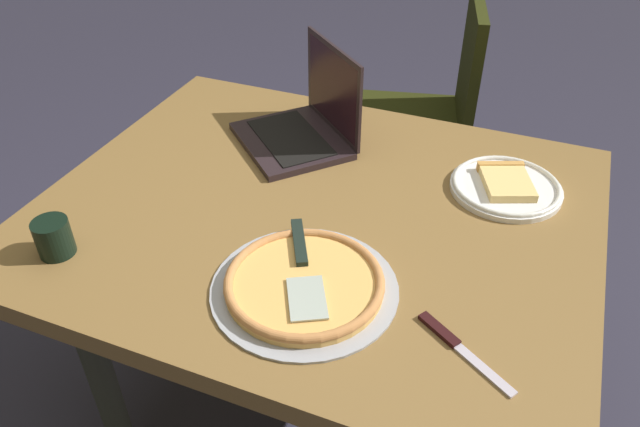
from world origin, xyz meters
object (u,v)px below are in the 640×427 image
object	(u,v)px
pizza_tray	(304,283)
chair_near	(430,107)
table_knife	(455,344)
drink_cup	(54,237)
dining_table	(316,232)
pizza_plate	(506,186)
laptop	(305,123)

from	to	relation	value
pizza_tray	chair_near	xyz separation A→B (m)	(-0.03, 1.26, -0.23)
pizza_tray	table_knife	world-z (taller)	pizza_tray
drink_cup	chair_near	xyz separation A→B (m)	(0.50, 1.35, -0.25)
dining_table	pizza_plate	world-z (taller)	pizza_plate
pizza_tray	chair_near	world-z (taller)	chair_near
laptop	table_knife	xyz separation A→B (m)	(0.53, -0.56, -0.05)
laptop	pizza_plate	bearing A→B (deg)	-4.11
dining_table	drink_cup	size ratio (longest dim) A/B	15.65
pizza_plate	pizza_tray	bearing A→B (deg)	-122.61
laptop	drink_cup	bearing A→B (deg)	-115.82
laptop	pizza_tray	distance (m)	0.58
pizza_tray	table_knife	distance (m)	0.31
drink_cup	dining_table	bearing A→B (deg)	38.43
chair_near	laptop	bearing A→B (deg)	-104.91
laptop	table_knife	size ratio (longest dim) A/B	2.00
pizza_plate	chair_near	xyz separation A→B (m)	(-0.35, 0.77, -0.23)
laptop	pizza_plate	xyz separation A→B (m)	(0.54, -0.04, -0.04)
dining_table	chair_near	size ratio (longest dim) A/B	1.40
table_knife	chair_near	distance (m)	1.36
dining_table	drink_cup	distance (m)	0.58
dining_table	table_knife	xyz separation A→B (m)	(0.39, -0.29, 0.08)
pizza_plate	table_knife	bearing A→B (deg)	-91.14
dining_table	drink_cup	world-z (taller)	drink_cup
laptop	pizza_plate	world-z (taller)	laptop
pizza_plate	table_knife	size ratio (longest dim) A/B	1.36
table_knife	chair_near	world-z (taller)	chair_near
pizza_plate	drink_cup	xyz separation A→B (m)	(-0.84, -0.59, 0.03)
laptop	drink_cup	size ratio (longest dim) A/B	4.85
laptop	chair_near	bearing A→B (deg)	75.09
laptop	pizza_plate	distance (m)	0.54
dining_table	pizza_tray	distance (m)	0.29
table_knife	drink_cup	bearing A→B (deg)	-175.89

